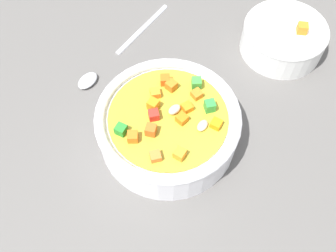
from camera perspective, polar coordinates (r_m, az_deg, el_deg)
ground_plane at (r=53.02cm, az=0.00°, el=-2.18°), size 140.00×140.00×2.00cm
soup_bowl_main at (r=49.38cm, az=0.01°, el=0.15°), size 18.74×18.74×6.75cm
spoon at (r=61.31cm, az=-7.46°, el=11.28°), size 15.09×17.95×1.06cm
side_bowl_small at (r=62.41cm, az=17.06°, el=12.65°), size 12.83×12.83×5.57cm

